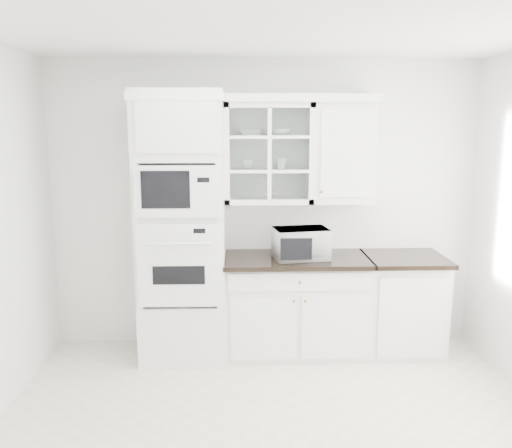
{
  "coord_description": "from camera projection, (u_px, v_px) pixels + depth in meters",
  "views": [
    {
      "loc": [
        -0.24,
        -3.34,
        2.14
      ],
      "look_at": [
        -0.1,
        1.05,
        1.3
      ],
      "focal_mm": 38.0,
      "sensor_mm": 36.0,
      "label": 1
    }
  ],
  "objects": [
    {
      "name": "upper_cabinet_solid",
      "position": [
        343.0,
        153.0,
        4.92
      ],
      "size": [
        0.55,
        0.33,
        0.9
      ],
      "primitive_type": "cube",
      "color": "white",
      "rests_on": "room_shell"
    },
    {
      "name": "base_cabinet_run",
      "position": [
        295.0,
        304.0,
        5.03
      ],
      "size": [
        1.32,
        0.67,
        0.92
      ],
      "color": "white",
      "rests_on": "ground"
    },
    {
      "name": "bowl_b",
      "position": [
        281.0,
        132.0,
        4.85
      ],
      "size": [
        0.24,
        0.24,
        0.06
      ],
      "primitive_type": "imported",
      "rotation": [
        0.0,
        0.0,
        0.29
      ],
      "color": "white",
      "rests_on": "upper_cabinet_glass"
    },
    {
      "name": "room_shell",
      "position": [
        273.0,
        173.0,
        3.78
      ],
      "size": [
        4.0,
        3.5,
        2.7
      ],
      "color": "white",
      "rests_on": "ground"
    },
    {
      "name": "bowl_a",
      "position": [
        251.0,
        132.0,
        4.85
      ],
      "size": [
        0.25,
        0.25,
        0.06
      ],
      "primitive_type": "imported",
      "rotation": [
        0.0,
        0.0,
        -0.07
      ],
      "color": "white",
      "rests_on": "upper_cabinet_glass"
    },
    {
      "name": "crown_molding",
      "position": [
        257.0,
        98.0,
        4.78
      ],
      "size": [
        2.14,
        0.38,
        0.07
      ],
      "primitive_type": "cube",
      "color": "white",
      "rests_on": "room_shell"
    },
    {
      "name": "countertop_microwave",
      "position": [
        301.0,
        243.0,
        4.87
      ],
      "size": [
        0.53,
        0.47,
        0.27
      ],
      "primitive_type": "imported",
      "rotation": [
        0.0,
        0.0,
        3.31
      ],
      "color": "white",
      "rests_on": "base_cabinet_run"
    },
    {
      "name": "cup_b",
      "position": [
        281.0,
        164.0,
        4.9
      ],
      "size": [
        0.12,
        0.12,
        0.1
      ],
      "primitive_type": "imported",
      "rotation": [
        0.0,
        0.0,
        -0.13
      ],
      "color": "white",
      "rests_on": "upper_cabinet_glass"
    },
    {
      "name": "ground",
      "position": [
        275.0,
        439.0,
        3.69
      ],
      "size": [
        4.0,
        3.5,
        0.01
      ],
      "primitive_type": "cube",
      "color": "beige",
      "rests_on": "ground"
    },
    {
      "name": "cup_a",
      "position": [
        247.0,
        164.0,
        4.93
      ],
      "size": [
        0.14,
        0.14,
        0.09
      ],
      "primitive_type": "imported",
      "rotation": [
        0.0,
        0.0,
        0.31
      ],
      "color": "white",
      "rests_on": "upper_cabinet_glass"
    },
    {
      "name": "extra_base_cabinet",
      "position": [
        402.0,
        303.0,
        5.06
      ],
      "size": [
        0.72,
        0.67,
        0.92
      ],
      "color": "white",
      "rests_on": "ground"
    },
    {
      "name": "upper_cabinet_glass",
      "position": [
        269.0,
        153.0,
        4.9
      ],
      "size": [
        0.8,
        0.33,
        0.9
      ],
      "color": "white",
      "rests_on": "room_shell"
    },
    {
      "name": "oven_column",
      "position": [
        182.0,
        228.0,
        4.83
      ],
      "size": [
        0.76,
        0.68,
        2.4
      ],
      "color": "white",
      "rests_on": "ground"
    }
  ]
}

